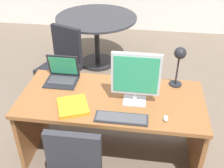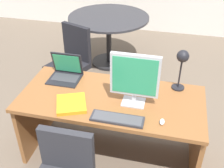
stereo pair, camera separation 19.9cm
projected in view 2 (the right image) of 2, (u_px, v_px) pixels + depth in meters
name	position (u px, v px, depth m)	size (l,w,h in m)	color
ground	(135.00, 79.00, 4.13)	(12.00, 12.00, 0.00)	#6B5B4C
desk	(112.00, 112.00, 2.66)	(1.67, 0.77, 0.73)	brown
monitor	(135.00, 77.00, 2.30)	(0.42, 0.16, 0.48)	#B7BABF
laptop	(66.00, 70.00, 2.77)	(0.31, 0.27, 0.25)	black
keyboard	(117.00, 119.00, 2.25)	(0.44, 0.13, 0.02)	#2D2D33
mouse	(162.00, 122.00, 2.21)	(0.04, 0.07, 0.03)	silver
desk_lamp	(182.00, 61.00, 2.45)	(0.12, 0.15, 0.41)	black
book	(71.00, 104.00, 2.40)	(0.33, 0.35, 0.03)	orange
meeting_table	(109.00, 28.00, 4.21)	(1.21, 1.21, 0.79)	black
meeting_chair_near	(71.00, 67.00, 3.75)	(0.60, 0.61, 0.89)	black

